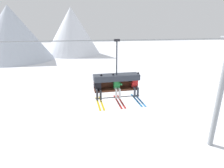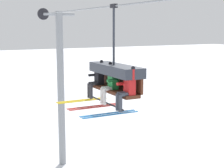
% 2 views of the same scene
% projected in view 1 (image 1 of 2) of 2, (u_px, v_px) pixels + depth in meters
% --- Properties ---
extents(ground_plane, '(200.00, 200.00, 0.00)m').
position_uv_depth(ground_plane, '(110.00, 159.00, 11.72)').
color(ground_plane, white).
extents(mountain_peak_west, '(20.07, 20.07, 13.83)m').
position_uv_depth(mountain_peak_west, '(11.00, 33.00, 45.30)').
color(mountain_peak_west, silver).
rests_on(mountain_peak_west, ground_plane).
extents(mountain_peak_central, '(17.50, 17.50, 14.45)m').
position_uv_depth(mountain_peak_central, '(72.00, 31.00, 55.03)').
color(mountain_peak_central, white).
rests_on(mountain_peak_central, ground_plane).
extents(lift_tower_far, '(0.36, 1.88, 8.11)m').
position_uv_depth(lift_tower_far, '(221.00, 92.00, 11.88)').
color(lift_tower_far, gray).
rests_on(lift_tower_far, ground_plane).
extents(lift_cable, '(16.85, 0.05, 0.05)m').
position_uv_depth(lift_cable, '(118.00, 40.00, 8.60)').
color(lift_cable, gray).
extents(chairlift_chair, '(2.43, 0.74, 2.97)m').
position_uv_depth(chairlift_chair, '(116.00, 80.00, 9.29)').
color(chairlift_chair, '#512819').
extents(skier_black, '(0.48, 1.70, 1.34)m').
position_uv_depth(skier_black, '(98.00, 87.00, 8.99)').
color(skier_black, black).
extents(skier_green, '(0.48, 1.70, 1.34)m').
position_uv_depth(skier_green, '(117.00, 86.00, 9.18)').
color(skier_green, '#23843D').
extents(skier_red, '(0.48, 1.70, 1.34)m').
position_uv_depth(skier_red, '(135.00, 85.00, 9.37)').
color(skier_red, red).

